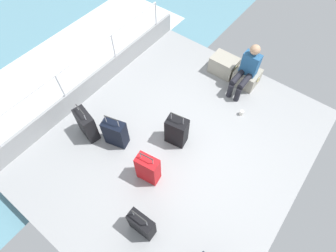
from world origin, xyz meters
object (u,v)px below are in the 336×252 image
(cargo_crate_0, at_px, (224,65))
(passenger_seated, at_px, (247,69))
(suitcase_0, at_px, (142,224))
(suitcase_5, at_px, (87,125))
(suitcase_3, at_px, (177,131))
(paper_cup, at_px, (241,113))
(suitcase_2, at_px, (148,169))
(suitcase_4, at_px, (115,133))
(cargo_crate_1, at_px, (247,77))

(cargo_crate_0, height_order, passenger_seated, passenger_seated)
(suitcase_0, bearing_deg, suitcase_5, 159.60)
(suitcase_3, xyz_separation_m, paper_cup, (0.68, 1.28, -0.26))
(cargo_crate_0, xyz_separation_m, suitcase_2, (0.31, -2.98, 0.12))
(cargo_crate_0, relative_size, suitcase_0, 0.83)
(cargo_crate_0, xyz_separation_m, passenger_seated, (0.57, -0.17, 0.34))
(cargo_crate_0, distance_m, suitcase_4, 2.86)
(cargo_crate_0, bearing_deg, suitcase_3, -83.31)
(paper_cup, bearing_deg, cargo_crate_1, 113.67)
(passenger_seated, relative_size, suitcase_5, 1.35)
(passenger_seated, bearing_deg, cargo_crate_1, 90.00)
(passenger_seated, height_order, paper_cup, passenger_seated)
(suitcase_0, height_order, suitcase_4, suitcase_4)
(suitcase_5, bearing_deg, suitcase_0, -20.40)
(passenger_seated, distance_m, suitcase_2, 2.83)
(cargo_crate_0, distance_m, paper_cup, 1.24)
(suitcase_0, bearing_deg, paper_cup, 87.45)
(suitcase_2, relative_size, paper_cup, 7.65)
(cargo_crate_1, distance_m, suitcase_5, 3.45)
(cargo_crate_1, bearing_deg, paper_cup, -66.33)
(cargo_crate_0, height_order, suitcase_3, suitcase_3)
(suitcase_4, distance_m, paper_cup, 2.52)
(cargo_crate_1, distance_m, suitcase_4, 3.04)
(cargo_crate_1, bearing_deg, passenger_seated, -90.00)
(cargo_crate_0, bearing_deg, suitcase_5, -111.01)
(suitcase_2, height_order, paper_cup, suitcase_2)
(suitcase_2, bearing_deg, suitcase_4, 168.61)
(suitcase_3, distance_m, suitcase_4, 1.11)
(passenger_seated, relative_size, paper_cup, 10.47)
(suitcase_3, relative_size, suitcase_4, 1.04)
(paper_cup, bearing_deg, passenger_seated, 119.19)
(suitcase_0, bearing_deg, suitcase_3, 108.90)
(suitcase_2, distance_m, paper_cup, 2.27)
(suitcase_0, bearing_deg, suitcase_4, 146.93)
(suitcase_4, bearing_deg, suitcase_5, -159.98)
(suitcase_4, distance_m, suitcase_5, 0.57)
(cargo_crate_0, bearing_deg, paper_cup, -41.08)
(cargo_crate_1, height_order, suitcase_5, suitcase_5)
(passenger_seated, bearing_deg, suitcase_0, -86.28)
(cargo_crate_0, bearing_deg, suitcase_0, -77.84)
(cargo_crate_1, relative_size, suitcase_3, 0.65)
(suitcase_3, bearing_deg, suitcase_5, -147.31)
(suitcase_5, xyz_separation_m, paper_cup, (2.08, 2.18, -0.26))
(cargo_crate_1, bearing_deg, suitcase_5, -119.80)
(cargo_crate_1, xyz_separation_m, suitcase_4, (-1.18, -2.80, 0.12))
(paper_cup, bearing_deg, suitcase_0, -92.55)
(cargo_crate_1, bearing_deg, suitcase_2, -94.92)
(passenger_seated, xyz_separation_m, suitcase_0, (0.23, -3.54, -0.27))
(passenger_seated, relative_size, suitcase_2, 1.37)
(passenger_seated, height_order, suitcase_0, passenger_seated)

